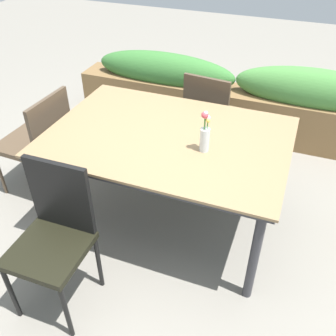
{
  "coord_description": "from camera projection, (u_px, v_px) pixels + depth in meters",
  "views": [
    {
      "loc": [
        0.74,
        -1.91,
        2.06
      ],
      "look_at": [
        -0.01,
        0.07,
        0.48
      ],
      "focal_mm": 40.15,
      "sensor_mm": 36.0,
      "label": 1
    }
  ],
  "objects": [
    {
      "name": "flower_vase",
      "position": [
        205.0,
        135.0,
        2.27
      ],
      "size": [
        0.06,
        0.06,
        0.28
      ],
      "color": "silver",
      "rests_on": "dining_table"
    },
    {
      "name": "chair_near_left",
      "position": [
        55.0,
        231.0,
        2.09
      ],
      "size": [
        0.41,
        0.41,
        0.93
      ],
      "rotation": [
        0.0,
        0.0,
        3.15
      ],
      "color": "black",
      "rests_on": "ground"
    },
    {
      "name": "chair_far_side",
      "position": [
        210.0,
        113.0,
        3.24
      ],
      "size": [
        0.46,
        0.46,
        0.87
      ],
      "rotation": [
        0.0,
        0.0,
        -0.12
      ],
      "color": "#4B3E27",
      "rests_on": "ground"
    },
    {
      "name": "ground_plane",
      "position": [
        166.0,
        223.0,
        2.88
      ],
      "size": [
        12.0,
        12.0,
        0.0
      ],
      "primitive_type": "plane",
      "color": "gray"
    },
    {
      "name": "chair_end_left",
      "position": [
        40.0,
        138.0,
        2.94
      ],
      "size": [
        0.49,
        0.49,
        0.86
      ],
      "rotation": [
        0.0,
        0.0,
        1.53
      ],
      "color": "brown",
      "rests_on": "ground"
    },
    {
      "name": "dining_table",
      "position": [
        168.0,
        143.0,
        2.52
      ],
      "size": [
        1.59,
        1.11,
        0.75
      ],
      "color": "#8C704C",
      "rests_on": "ground"
    },
    {
      "name": "planter_box",
      "position": [
        235.0,
        99.0,
        3.75
      ],
      "size": [
        3.27,
        0.36,
        0.78
      ],
      "color": "brown",
      "rests_on": "ground"
    }
  ]
}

